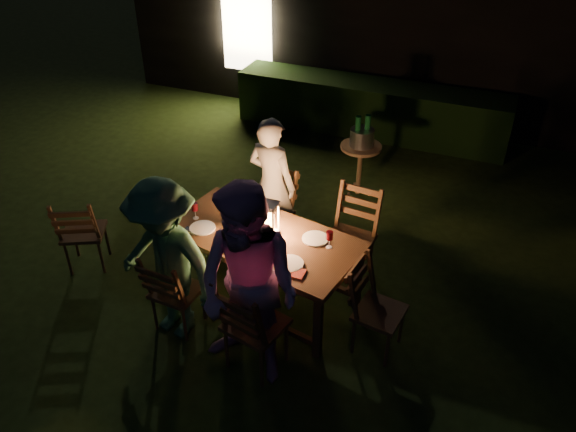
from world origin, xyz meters
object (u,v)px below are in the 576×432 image
at_px(chair_far_left, 270,223).
at_px(lantern, 269,221).
at_px(chair_near_right, 255,339).
at_px(chair_far_right, 349,251).
at_px(chair_near_left, 177,303).
at_px(person_house_side, 272,184).
at_px(person_opp_left, 166,261).
at_px(bottle_bucket_b, 367,133).
at_px(person_opp_right, 249,289).
at_px(chair_spare, 86,244).
at_px(side_table, 361,151).
at_px(chair_end, 376,324).
at_px(ice_bucket, 362,137).
at_px(bottle_table, 241,215).
at_px(dining_table, 263,242).
at_px(bottle_bucket_a, 357,134).

bearing_deg(chair_far_left, lantern, 131.20).
bearing_deg(chair_near_right, chair_far_right, 88.50).
relative_size(chair_near_left, chair_far_left, 0.94).
bearing_deg(lantern, person_house_side, 112.39).
distance_m(person_opp_left, bottle_bucket_b, 3.22).
distance_m(chair_near_right, person_opp_right, 0.61).
xyz_separation_m(chair_spare, side_table, (2.27, 2.57, 0.33)).
relative_size(chair_end, ice_bucket, 3.12).
distance_m(chair_spare, ice_bucket, 3.47).
height_order(person_house_side, lantern, person_house_side).
relative_size(chair_end, lantern, 2.68).
relative_size(chair_near_left, chair_near_right, 0.88).
relative_size(person_house_side, bottle_table, 5.56).
bearing_deg(chair_far_left, ice_bucket, -95.07).
bearing_deg(ice_bucket, person_opp_right, -90.22).
bearing_deg(lantern, bottle_table, 178.86).
distance_m(dining_table, chair_end, 1.30).
distance_m(chair_far_right, ice_bucket, 1.77).
bearing_deg(lantern, chair_spare, -171.65).
height_order(chair_end, person_house_side, person_house_side).
relative_size(chair_end, chair_spare, 0.99).
bearing_deg(chair_far_right, chair_near_left, 52.00).
relative_size(chair_near_right, person_opp_left, 0.64).
height_order(person_opp_right, ice_bucket, person_opp_right).
relative_size(person_opp_right, person_opp_left, 1.14).
bearing_deg(chair_near_left, person_opp_left, -100.06).
bearing_deg(person_opp_left, chair_far_right, 57.91).
relative_size(chair_spare, person_opp_left, 0.58).
distance_m(chair_far_left, side_table, 1.62).
height_order(bottle_bucket_a, bottle_bucket_b, same).
height_order(side_table, bottle_bucket_b, bottle_bucket_b).
bearing_deg(side_table, chair_spare, -131.49).
xyz_separation_m(person_opp_right, side_table, (0.01, 3.20, -0.31)).
height_order(bottle_table, bottle_bucket_b, bottle_table).
bearing_deg(bottle_bucket_a, person_house_side, -111.50).
bearing_deg(lantern, bottle_bucket_a, 85.00).
xyz_separation_m(person_house_side, bottle_bucket_a, (0.54, 1.38, 0.08)).
bearing_deg(chair_spare, bottle_table, -17.09).
relative_size(person_opp_left, side_table, 2.33).
xyz_separation_m(dining_table, person_opp_left, (-0.59, -0.72, 0.12)).
bearing_deg(chair_end, ice_bucket, -152.46).
bearing_deg(chair_far_left, person_house_side, -80.78).
xyz_separation_m(chair_near_left, person_opp_left, (-0.01, -0.05, 0.53)).
xyz_separation_m(chair_far_right, bottle_bucket_a, (-0.43, 1.61, 0.54)).
bearing_deg(bottle_table, chair_far_left, 93.79).
bearing_deg(chair_far_left, chair_spare, 50.45).
xyz_separation_m(chair_near_right, ice_bucket, (0.00, 3.15, 0.49)).
xyz_separation_m(bottle_table, side_table, (0.55, 2.27, -0.30)).
bearing_deg(bottle_table, bottle_bucket_b, 75.44).
height_order(chair_end, chair_spare, chair_spare).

